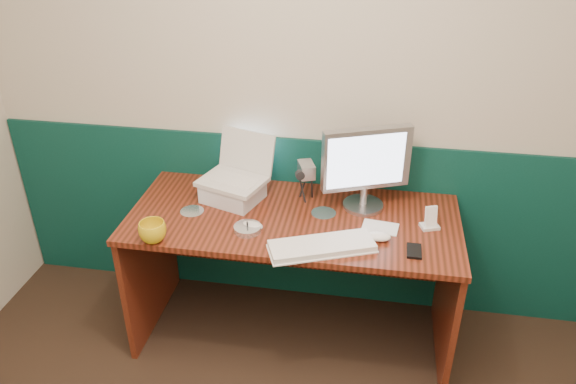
% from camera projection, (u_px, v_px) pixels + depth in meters
% --- Properties ---
extents(back_wall, '(3.50, 0.04, 2.50)m').
position_uv_depth(back_wall, '(317.00, 93.00, 2.78)').
color(back_wall, beige).
rests_on(back_wall, ground).
extents(wainscot, '(3.48, 0.02, 1.00)m').
position_uv_depth(wainscot, '(313.00, 222.00, 3.14)').
color(wainscot, '#07322C').
rests_on(wainscot, ground).
extents(desk, '(1.60, 0.70, 0.75)m').
position_uv_depth(desk, '(293.00, 278.00, 2.90)').
color(desk, '#3A160A').
rests_on(desk, ground).
extents(laptop_riser, '(0.33, 0.30, 0.09)m').
position_uv_depth(laptop_riser, '(233.00, 191.00, 2.84)').
color(laptop_riser, silver).
rests_on(laptop_riser, desk).
extents(laptop, '(0.37, 0.32, 0.26)m').
position_uv_depth(laptop, '(231.00, 160.00, 2.75)').
color(laptop, silver).
rests_on(laptop, laptop_riser).
extents(monitor, '(0.45, 0.28, 0.43)m').
position_uv_depth(monitor, '(366.00, 168.00, 2.69)').
color(monitor, '#A3A3A8').
rests_on(monitor, desk).
extents(keyboard, '(0.49, 0.32, 0.03)m').
position_uv_depth(keyboard, '(322.00, 247.00, 2.47)').
color(keyboard, white).
rests_on(keyboard, desk).
extents(mouse_right, '(0.12, 0.07, 0.04)m').
position_uv_depth(mouse_right, '(378.00, 236.00, 2.53)').
color(mouse_right, white).
rests_on(mouse_right, desk).
extents(mouse_left, '(0.12, 0.08, 0.04)m').
position_uv_depth(mouse_left, '(252.00, 226.00, 2.61)').
color(mouse_left, silver).
rests_on(mouse_left, desk).
extents(mug, '(0.16, 0.16, 0.10)m').
position_uv_depth(mug, '(153.00, 232.00, 2.51)').
color(mug, gold).
rests_on(mug, desk).
extents(camcorder, '(0.13, 0.15, 0.19)m').
position_uv_depth(camcorder, '(306.00, 182.00, 2.82)').
color(camcorder, '#AEAEB3').
rests_on(camcorder, desk).
extents(cd_spindle, '(0.13, 0.13, 0.03)m').
position_uv_depth(cd_spindle, '(248.00, 229.00, 2.60)').
color(cd_spindle, silver).
rests_on(cd_spindle, desk).
extents(cd_loose_a, '(0.12, 0.12, 0.00)m').
position_uv_depth(cd_loose_a, '(192.00, 211.00, 2.76)').
color(cd_loose_a, silver).
rests_on(cd_loose_a, desk).
extents(cd_loose_b, '(0.12, 0.12, 0.00)m').
position_uv_depth(cd_loose_b, '(324.00, 213.00, 2.75)').
color(cd_loose_b, '#B3BAC4').
rests_on(cd_loose_b, desk).
extents(pen, '(0.13, 0.04, 0.01)m').
position_uv_depth(pen, '(361.00, 233.00, 2.58)').
color(pen, black).
rests_on(pen, desk).
extents(papers, '(0.18, 0.13, 0.00)m').
position_uv_depth(papers, '(380.00, 227.00, 2.63)').
color(papers, white).
rests_on(papers, desk).
extents(dock, '(0.10, 0.09, 0.02)m').
position_uv_depth(dock, '(429.00, 226.00, 2.63)').
color(dock, silver).
rests_on(dock, desk).
extents(music_player, '(0.06, 0.05, 0.10)m').
position_uv_depth(music_player, '(431.00, 216.00, 2.60)').
color(music_player, white).
rests_on(music_player, dock).
extents(pda, '(0.06, 0.11, 0.01)m').
position_uv_depth(pda, '(414.00, 251.00, 2.46)').
color(pda, black).
rests_on(pda, desk).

